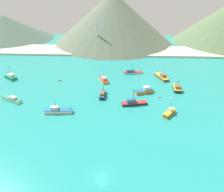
{
  "coord_description": "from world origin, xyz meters",
  "views": [
    {
      "loc": [
        4.47,
        -34.61,
        41.7
      ],
      "look_at": [
        0.5,
        41.64,
        0.39
      ],
      "focal_mm": 32.25,
      "sensor_mm": 36.0,
      "label": 1
    }
  ],
  "objects_px": {
    "fishing_boat_14": "(133,103)",
    "fishing_boat_15": "(11,77)",
    "fishing_boat_12": "(58,111)",
    "radio_tower": "(97,35)",
    "buoy_1": "(60,80)",
    "buoy_2": "(172,98)",
    "fishing_boat_0": "(103,94)",
    "fishing_boat_7": "(104,80)",
    "fishing_boat_11": "(170,112)",
    "fishing_boat_6": "(177,88)",
    "fishing_boat_13": "(132,72)",
    "buoy_0": "(160,97)",
    "fishing_boat_1": "(145,91)",
    "fishing_boat_2": "(12,99)",
    "fishing_boat_8": "(162,77)"
  },
  "relations": [
    {
      "from": "fishing_boat_15",
      "to": "buoy_0",
      "type": "bearing_deg",
      "value": -12.75
    },
    {
      "from": "fishing_boat_1",
      "to": "fishing_boat_6",
      "type": "bearing_deg",
      "value": 12.82
    },
    {
      "from": "buoy_0",
      "to": "radio_tower",
      "type": "distance_m",
      "value": 74.92
    },
    {
      "from": "buoy_2",
      "to": "radio_tower",
      "type": "distance_m",
      "value": 77.9
    },
    {
      "from": "fishing_boat_0",
      "to": "fishing_boat_13",
      "type": "xyz_separation_m",
      "value": [
        13.75,
        27.01,
        -0.17
      ]
    },
    {
      "from": "fishing_boat_6",
      "to": "fishing_boat_15",
      "type": "height_order",
      "value": "fishing_boat_15"
    },
    {
      "from": "fishing_boat_7",
      "to": "buoy_1",
      "type": "bearing_deg",
      "value": -178.2
    },
    {
      "from": "fishing_boat_8",
      "to": "radio_tower",
      "type": "xyz_separation_m",
      "value": [
        -38.66,
        44.5,
        11.66
      ]
    },
    {
      "from": "fishing_boat_11",
      "to": "fishing_boat_1",
      "type": "bearing_deg",
      "value": 113.88
    },
    {
      "from": "fishing_boat_14",
      "to": "fishing_boat_15",
      "type": "height_order",
      "value": "fishing_boat_14"
    },
    {
      "from": "buoy_2",
      "to": "fishing_boat_6",
      "type": "bearing_deg",
      "value": 63.3
    },
    {
      "from": "fishing_boat_8",
      "to": "fishing_boat_12",
      "type": "xyz_separation_m",
      "value": [
        -44.52,
        -34.85,
        -0.06
      ]
    },
    {
      "from": "fishing_boat_15",
      "to": "radio_tower",
      "type": "height_order",
      "value": "radio_tower"
    },
    {
      "from": "fishing_boat_7",
      "to": "radio_tower",
      "type": "relative_size",
      "value": 0.36
    },
    {
      "from": "fishing_boat_8",
      "to": "buoy_1",
      "type": "xyz_separation_m",
      "value": [
        -51.93,
        -5.71,
        -0.78
      ]
    },
    {
      "from": "fishing_boat_15",
      "to": "fishing_boat_11",
      "type": "bearing_deg",
      "value": -21.47
    },
    {
      "from": "fishing_boat_2",
      "to": "fishing_boat_12",
      "type": "bearing_deg",
      "value": -20.36
    },
    {
      "from": "fishing_boat_15",
      "to": "radio_tower",
      "type": "bearing_deg",
      "value": 50.85
    },
    {
      "from": "fishing_boat_7",
      "to": "fishing_boat_0",
      "type": "bearing_deg",
      "value": -86.87
    },
    {
      "from": "fishing_boat_2",
      "to": "fishing_boat_15",
      "type": "distance_m",
      "value": 25.4
    },
    {
      "from": "buoy_0",
      "to": "fishing_boat_7",
      "type": "bearing_deg",
      "value": 147.97
    },
    {
      "from": "fishing_boat_6",
      "to": "fishing_boat_13",
      "type": "relative_size",
      "value": 0.69
    },
    {
      "from": "fishing_boat_7",
      "to": "radio_tower",
      "type": "xyz_separation_m",
      "value": [
        -8.87,
        49.51,
        11.75
      ]
    },
    {
      "from": "radio_tower",
      "to": "buoy_1",
      "type": "bearing_deg",
      "value": -104.8
    },
    {
      "from": "fishing_boat_1",
      "to": "fishing_boat_15",
      "type": "bearing_deg",
      "value": 169.6
    },
    {
      "from": "fishing_boat_12",
      "to": "fishing_boat_7",
      "type": "bearing_deg",
      "value": 63.73
    },
    {
      "from": "fishing_boat_14",
      "to": "buoy_1",
      "type": "bearing_deg",
      "value": 149.07
    },
    {
      "from": "fishing_boat_15",
      "to": "buoy_1",
      "type": "relative_size",
      "value": 8.04
    },
    {
      "from": "fishing_boat_2",
      "to": "fishing_boat_14",
      "type": "relative_size",
      "value": 1.01
    },
    {
      "from": "fishing_boat_12",
      "to": "fishing_boat_13",
      "type": "height_order",
      "value": "fishing_boat_13"
    },
    {
      "from": "fishing_boat_6",
      "to": "buoy_2",
      "type": "relative_size",
      "value": 8.45
    },
    {
      "from": "fishing_boat_13",
      "to": "fishing_boat_14",
      "type": "relative_size",
      "value": 1.03
    },
    {
      "from": "fishing_boat_15",
      "to": "fishing_boat_12",
      "type": "bearing_deg",
      "value": -42.22
    },
    {
      "from": "fishing_boat_2",
      "to": "fishing_boat_6",
      "type": "distance_m",
      "value": 72.63
    },
    {
      "from": "fishing_boat_8",
      "to": "fishing_boat_15",
      "type": "height_order",
      "value": "fishing_boat_15"
    },
    {
      "from": "buoy_1",
      "to": "buoy_0",
      "type": "bearing_deg",
      "value": -17.74
    },
    {
      "from": "fishing_boat_12",
      "to": "radio_tower",
      "type": "bearing_deg",
      "value": 85.78
    },
    {
      "from": "fishing_boat_2",
      "to": "fishing_boat_14",
      "type": "distance_m",
      "value": 50.68
    },
    {
      "from": "fishing_boat_2",
      "to": "fishing_boat_13",
      "type": "bearing_deg",
      "value": 32.55
    },
    {
      "from": "fishing_boat_2",
      "to": "buoy_1",
      "type": "bearing_deg",
      "value": 55.2
    },
    {
      "from": "buoy_0",
      "to": "fishing_boat_0",
      "type": "bearing_deg",
      "value": 179.99
    },
    {
      "from": "fishing_boat_2",
      "to": "fishing_boat_13",
      "type": "xyz_separation_m",
      "value": [
        51.34,
        32.77,
        0.01
      ]
    },
    {
      "from": "fishing_boat_2",
      "to": "fishing_boat_14",
      "type": "bearing_deg",
      "value": -0.73
    },
    {
      "from": "fishing_boat_8",
      "to": "buoy_0",
      "type": "relative_size",
      "value": 12.95
    },
    {
      "from": "fishing_boat_0",
      "to": "fishing_boat_7",
      "type": "xyz_separation_m",
      "value": [
        -0.87,
        15.91,
        -0.07
      ]
    },
    {
      "from": "fishing_boat_12",
      "to": "buoy_0",
      "type": "bearing_deg",
      "value": 19.12
    },
    {
      "from": "buoy_2",
      "to": "buoy_0",
      "type": "bearing_deg",
      "value": 172.17
    },
    {
      "from": "buoy_1",
      "to": "buoy_2",
      "type": "relative_size",
      "value": 1.17
    },
    {
      "from": "fishing_boat_1",
      "to": "fishing_boat_11",
      "type": "bearing_deg",
      "value": -66.12
    },
    {
      "from": "fishing_boat_15",
      "to": "buoy_0",
      "type": "height_order",
      "value": "fishing_boat_15"
    }
  ]
}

